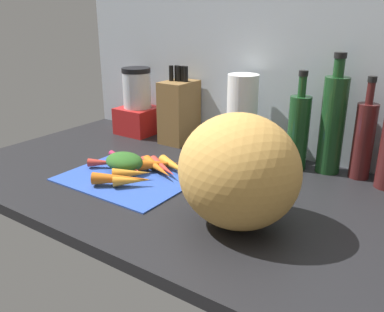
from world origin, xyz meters
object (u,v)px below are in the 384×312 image
object	(u,v)px
carrot_10	(105,163)
carrot_6	(129,166)
carrot_3	(164,167)
carrot_9	(121,179)
carrot_4	(176,167)
carrot_7	(158,168)
carrot_1	(153,165)
carrot_2	(132,181)
bottle_1	(332,123)
cutting_board	(126,178)
winter_squash	(239,171)
carrot_5	(158,164)
paper_towel_roll	(242,116)
bottle_0	(298,131)
blender_appliance	(138,106)
carrot_8	(132,173)
knife_block	(179,111)
carrot_0	(121,157)
bottle_2	(363,139)

from	to	relation	value
carrot_10	carrot_6	bearing A→B (deg)	11.91
carrot_3	carrot_9	size ratio (longest dim) A/B	0.92
carrot_4	carrot_7	xyz separation A→B (cm)	(-4.25, -3.65, 0.02)
carrot_1	carrot_7	world-z (taller)	carrot_7
carrot_2	bottle_1	xyz separation A→B (cm)	(40.97, 44.00, 13.11)
cutting_board	carrot_7	size ratio (longest dim) A/B	2.40
cutting_board	winter_squash	distance (cm)	41.90
cutting_board	carrot_7	world-z (taller)	carrot_7
carrot_5	paper_towel_roll	size ratio (longest dim) A/B	0.46
bottle_0	blender_appliance	bearing A→B (deg)	179.31
blender_appliance	bottle_1	bearing A→B (deg)	1.45
carrot_6	carrot_7	bearing A→B (deg)	25.02
carrot_2	carrot_3	xyz separation A→B (cm)	(0.88, 13.31, 0.04)
carrot_8	bottle_0	distance (cm)	52.35
blender_appliance	cutting_board	bearing A→B (deg)	-52.56
carrot_2	carrot_10	xyz separation A→B (cm)	(-16.95, 5.99, -0.11)
carrot_8	cutting_board	bearing A→B (deg)	176.26
carrot_10	carrot_2	bearing A→B (deg)	-19.48
carrot_9	bottle_1	distance (cm)	64.26
carrot_10	paper_towel_roll	world-z (taller)	paper_towel_roll
carrot_2	carrot_3	size ratio (longest dim) A/B	0.70
carrot_3	carrot_8	distance (cm)	10.63
carrot_3	knife_block	distance (cm)	34.16
carrot_2	carrot_4	world-z (taller)	carrot_4
winter_squash	carrot_9	bearing A→B (deg)	-179.48
winter_squash	bottle_1	xyz separation A→B (cm)	(6.99, 44.94, 2.13)
carrot_8	knife_block	bearing A→B (deg)	106.33
carrot_1	carrot_7	bearing A→B (deg)	-22.27
blender_appliance	carrot_2	bearing A→B (deg)	-50.21
carrot_6	paper_towel_roll	world-z (taller)	paper_towel_roll
carrot_0	carrot_7	xyz separation A→B (cm)	(16.74, -1.74, 0.58)
carrot_0	bottle_1	world-z (taller)	bottle_1
carrot_8	knife_block	size ratio (longest dim) A/B	0.39
carrot_3	carrot_9	distance (cm)	15.05
carrot_9	winter_squash	bearing A→B (deg)	0.52
carrot_8	carrot_9	xyz separation A→B (cm)	(0.44, -4.79, 0.06)
carrot_1	bottle_2	bearing A→B (deg)	31.14
cutting_board	bottle_1	distance (cm)	63.42
winter_squash	paper_towel_roll	world-z (taller)	paper_towel_roll
bottle_0	bottle_1	size ratio (longest dim) A/B	0.85
carrot_4	knife_block	world-z (taller)	knife_block
carrot_2	carrot_6	xyz separation A→B (cm)	(-8.40, 7.80, 0.19)
carrot_9	knife_block	distance (cm)	46.02
carrot_6	winter_squash	bearing A→B (deg)	-11.65
knife_block	paper_towel_roll	distance (cm)	26.06
carrot_7	carrot_0	bearing A→B (deg)	174.07
carrot_7	winter_squash	bearing A→B (deg)	-20.20
cutting_board	carrot_7	xyz separation A→B (cm)	(5.45, 7.96, 1.99)
winter_squash	carrot_0	bearing A→B (deg)	164.30
carrot_7	winter_squash	xyz separation A→B (cm)	(34.17, -12.57, 10.82)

